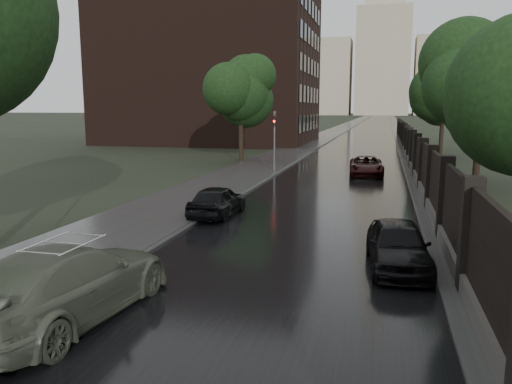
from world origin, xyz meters
name	(u,v)px	position (x,y,z in m)	size (l,w,h in m)	color
ground	(203,377)	(0.00, 0.00, 0.00)	(800.00, 800.00, 0.00)	black
road	(378,119)	(0.00, 190.00, 0.01)	(8.00, 420.00, 0.02)	black
sidewalk_left	(362,119)	(-6.00, 190.00, 0.08)	(4.00, 420.00, 0.16)	#2D2D2D
verge_right	(393,119)	(5.50, 190.00, 0.04)	(3.00, 420.00, 0.08)	#2D2D2D
fence_right	(411,151)	(4.60, 32.01, 1.01)	(0.45, 75.72, 2.70)	#383533
tree_left_far	(241,94)	(-8.00, 30.00, 5.24)	(4.25, 4.25, 7.39)	black
tree_right_b	(482,94)	(7.50, 22.00, 4.95)	(4.08, 4.08, 7.01)	black
tree_right_c	(444,99)	(7.50, 40.00, 4.95)	(4.08, 4.08, 7.01)	black
traffic_light	(275,136)	(-4.30, 24.99, 2.40)	(0.16, 0.32, 4.00)	#59595E
brick_building	(212,59)	(-18.00, 52.00, 10.00)	(24.00, 18.00, 20.00)	black
stalinist_tower	(383,48)	(0.00, 300.00, 38.38)	(92.00, 30.00, 159.00)	tan
volga_sedan	(66,283)	(-3.40, 1.41, 0.77)	(2.15, 5.29, 1.53)	#515746
hatchback_left	(217,201)	(-3.60, 11.34, 0.62)	(1.47, 3.64, 1.24)	black
car_right_near	(398,245)	(3.08, 6.38, 0.64)	(1.52, 3.77, 1.28)	black
car_right_far	(366,166)	(1.60, 24.93, 0.61)	(2.03, 4.41, 1.23)	black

